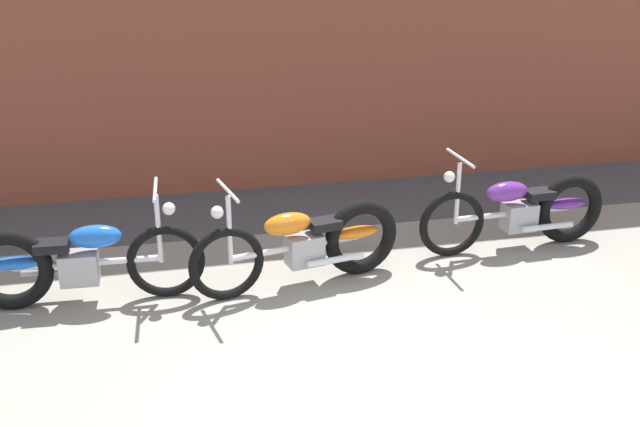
{
  "coord_description": "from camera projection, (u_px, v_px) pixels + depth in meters",
  "views": [
    {
      "loc": [
        -1.56,
        -3.86,
        3.17
      ],
      "look_at": [
        -0.26,
        2.11,
        0.75
      ],
      "focal_mm": 42.71,
      "sensor_mm": 36.0,
      "label": 1
    }
  ],
  "objects": [
    {
      "name": "sidewalk_slab",
      "position": [
        358.0,
        306.0,
        6.57
      ],
      "size": [
        36.0,
        3.5,
        0.01
      ],
      "primitive_type": "cube",
      "color": "gray",
      "rests_on": "ground"
    },
    {
      "name": "motorcycle_orange",
      "position": [
        312.0,
        243.0,
        6.86
      ],
      "size": [
        1.99,
        0.67,
        1.03
      ],
      "rotation": [
        0.0,
        0.0,
        3.34
      ],
      "color": "black",
      "rests_on": "ground"
    },
    {
      "name": "motorcycle_blue",
      "position": [
        69.0,
        262.0,
        6.48
      ],
      "size": [
        2.01,
        0.58,
        1.03
      ],
      "rotation": [
        0.0,
        0.0,
        -0.04
      ],
      "color": "black",
      "rests_on": "ground"
    },
    {
      "name": "motorcycle_purple",
      "position": [
        527.0,
        210.0,
        7.61
      ],
      "size": [
        2.01,
        0.58,
        1.03
      ],
      "rotation": [
        0.0,
        0.0,
        3.19
      ],
      "color": "black",
      "rests_on": "ground"
    }
  ]
}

